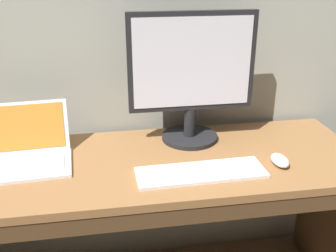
# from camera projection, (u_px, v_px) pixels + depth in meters

# --- Properties ---
(desk) EXTENTS (1.72, 0.60, 0.72)m
(desk) POSITION_uv_depth(u_px,v_px,m) (148.00, 199.00, 1.59)
(desk) COLOR olive
(desk) RESTS_ON ground
(laptop_white) EXTENTS (0.34, 0.32, 0.20)m
(laptop_white) POSITION_uv_depth(u_px,v_px,m) (27.00, 151.00, 1.51)
(laptop_white) COLOR white
(laptop_white) RESTS_ON desk
(external_monitor) EXTENTS (0.52, 0.24, 0.54)m
(external_monitor) POSITION_uv_depth(u_px,v_px,m) (192.00, 78.00, 1.60)
(external_monitor) COLOR black
(external_monitor) RESTS_ON desk
(wired_keyboard) EXTENTS (0.48, 0.16, 0.01)m
(wired_keyboard) POSITION_uv_depth(u_px,v_px,m) (201.00, 172.00, 1.44)
(wired_keyboard) COLOR white
(wired_keyboard) RESTS_ON desk
(computer_mouse) EXTENTS (0.06, 0.10, 0.04)m
(computer_mouse) POSITION_uv_depth(u_px,v_px,m) (280.00, 160.00, 1.50)
(computer_mouse) COLOR white
(computer_mouse) RESTS_ON desk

